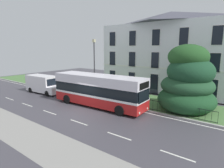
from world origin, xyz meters
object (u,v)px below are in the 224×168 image
(evergreen_tree, at_px, (188,83))
(litter_bin, at_px, (169,106))
(georgian_townhouse, at_px, (169,51))
(single_decker_bus, at_px, (98,90))
(white_panel_van, at_px, (43,84))
(street_lamp_post, at_px, (94,64))

(evergreen_tree, relative_size, litter_bin, 6.38)
(georgian_townhouse, xyz_separation_m, evergreen_tree, (5.38, -8.73, -2.87))
(evergreen_tree, height_order, litter_bin, evergreen_tree)
(single_decker_bus, bearing_deg, white_panel_van, 177.24)
(litter_bin, bearing_deg, white_panel_van, -171.14)
(georgian_townhouse, xyz_separation_m, street_lamp_post, (-5.49, -9.81, -1.50))
(evergreen_tree, height_order, street_lamp_post, street_lamp_post)
(single_decker_bus, distance_m, litter_bin, 7.03)
(single_decker_bus, xyz_separation_m, white_panel_van, (-9.94, -0.01, -0.51))
(georgian_townhouse, xyz_separation_m, white_panel_van, (-12.17, -12.79, -4.34))
(georgian_townhouse, bearing_deg, white_panel_van, -133.58)
(evergreen_tree, distance_m, street_lamp_post, 11.01)
(single_decker_bus, relative_size, street_lamp_post, 1.51)
(white_panel_van, height_order, street_lamp_post, street_lamp_post)
(georgian_townhouse, distance_m, white_panel_van, 18.18)
(single_decker_bus, distance_m, street_lamp_post, 4.98)
(single_decker_bus, distance_m, white_panel_van, 9.95)
(white_panel_van, bearing_deg, litter_bin, 5.91)
(evergreen_tree, xyz_separation_m, street_lamp_post, (-10.87, -1.09, 1.37))
(evergreen_tree, bearing_deg, street_lamp_post, -174.30)
(white_panel_van, height_order, litter_bin, white_panel_van)
(evergreen_tree, height_order, single_decker_bus, evergreen_tree)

